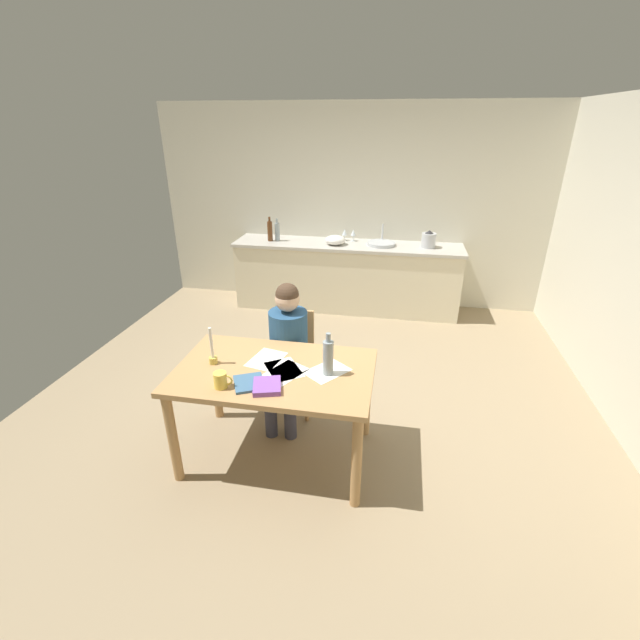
# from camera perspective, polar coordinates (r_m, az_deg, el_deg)

# --- Properties ---
(ground_plane) EXTENTS (5.20, 5.20, 0.04)m
(ground_plane) POSITION_cam_1_polar(r_m,az_deg,el_deg) (4.13, -0.74, -10.52)
(ground_plane) COLOR #937F60
(wall_back) EXTENTS (5.20, 0.12, 2.60)m
(wall_back) POSITION_cam_1_polar(r_m,az_deg,el_deg) (6.04, 4.16, 14.52)
(wall_back) COLOR beige
(wall_back) RESTS_ON ground
(kitchen_counter) EXTENTS (2.99, 0.64, 0.90)m
(kitchen_counter) POSITION_cam_1_polar(r_m,az_deg,el_deg) (5.90, 3.49, 5.79)
(kitchen_counter) COLOR beige
(kitchen_counter) RESTS_ON ground
(dining_table) EXTENTS (1.40, 0.87, 0.77)m
(dining_table) POSITION_cam_1_polar(r_m,az_deg,el_deg) (3.15, -5.97, -8.12)
(dining_table) COLOR tan
(dining_table) RESTS_ON ground
(chair_at_table) EXTENTS (0.41, 0.41, 0.88)m
(chair_at_table) POSITION_cam_1_polar(r_m,az_deg,el_deg) (3.81, -3.78, -4.71)
(chair_at_table) COLOR tan
(chair_at_table) RESTS_ON ground
(person_seated) EXTENTS (0.33, 0.60, 1.19)m
(person_seated) POSITION_cam_1_polar(r_m,az_deg,el_deg) (3.59, -4.37, -3.32)
(person_seated) COLOR navy
(person_seated) RESTS_ON ground
(coffee_mug) EXTENTS (0.13, 0.09, 0.11)m
(coffee_mug) POSITION_cam_1_polar(r_m,az_deg,el_deg) (2.93, -12.91, -7.71)
(coffee_mug) COLOR #F2CC4C
(coffee_mug) RESTS_ON dining_table
(candlestick) EXTENTS (0.06, 0.06, 0.28)m
(candlestick) POSITION_cam_1_polar(r_m,az_deg,el_deg) (3.21, -13.96, -4.30)
(candlestick) COLOR gold
(candlestick) RESTS_ON dining_table
(book_magazine) EXTENTS (0.23, 0.24, 0.03)m
(book_magazine) POSITION_cam_1_polar(r_m,az_deg,el_deg) (2.89, -6.99, -8.63)
(book_magazine) COLOR purple
(book_magazine) RESTS_ON dining_table
(book_cookery) EXTENTS (0.27, 0.28, 0.02)m
(book_cookery) POSITION_cam_1_polar(r_m,az_deg,el_deg) (2.95, -9.33, -8.16)
(book_cookery) COLOR #3B6284
(book_cookery) RESTS_ON dining_table
(paper_letter) EXTENTS (0.35, 0.36, 0.00)m
(paper_letter) POSITION_cam_1_polar(r_m,az_deg,el_deg) (3.06, 0.96, -6.73)
(paper_letter) COLOR white
(paper_letter) RESTS_ON dining_table
(paper_bill) EXTENTS (0.34, 0.36, 0.00)m
(paper_bill) POSITION_cam_1_polar(r_m,az_deg,el_deg) (3.09, -4.79, -6.50)
(paper_bill) COLOR white
(paper_bill) RESTS_ON dining_table
(paper_envelope) EXTENTS (0.27, 0.33, 0.00)m
(paper_envelope) POSITION_cam_1_polar(r_m,az_deg,el_deg) (3.22, -7.07, -5.15)
(paper_envelope) COLOR white
(paper_envelope) RESTS_ON dining_table
(paper_receipt) EXTENTS (0.33, 0.36, 0.00)m
(paper_receipt) POSITION_cam_1_polar(r_m,az_deg,el_deg) (3.05, -4.62, -6.90)
(paper_receipt) COLOR white
(paper_receipt) RESTS_ON dining_table
(wine_bottle_on_table) EXTENTS (0.07, 0.07, 0.31)m
(wine_bottle_on_table) POSITION_cam_1_polar(r_m,az_deg,el_deg) (2.96, 1.07, -4.90)
(wine_bottle_on_table) COLOR #8C999E
(wine_bottle_on_table) RESTS_ON dining_table
(sink_unit) EXTENTS (0.36, 0.36, 0.24)m
(sink_unit) POSITION_cam_1_polar(r_m,az_deg,el_deg) (5.74, 8.07, 9.95)
(sink_unit) COLOR #B2B7BC
(sink_unit) RESTS_ON kitchen_counter
(bottle_oil) EXTENTS (0.07, 0.07, 0.32)m
(bottle_oil) POSITION_cam_1_polar(r_m,az_deg,el_deg) (5.91, -6.60, 11.58)
(bottle_oil) COLOR #593319
(bottle_oil) RESTS_ON kitchen_counter
(bottle_vinegar) EXTENTS (0.06, 0.06, 0.29)m
(bottle_vinegar) POSITION_cam_1_polar(r_m,az_deg,el_deg) (5.91, -5.64, 11.51)
(bottle_vinegar) COLOR #8C999E
(bottle_vinegar) RESTS_ON kitchen_counter
(mixing_bowl) EXTENTS (0.27, 0.27, 0.12)m
(mixing_bowl) POSITION_cam_1_polar(r_m,az_deg,el_deg) (5.71, 2.03, 10.48)
(mixing_bowl) COLOR white
(mixing_bowl) RESTS_ON kitchen_counter
(stovetop_kettle) EXTENTS (0.18, 0.18, 0.22)m
(stovetop_kettle) POSITION_cam_1_polar(r_m,az_deg,el_deg) (5.72, 14.10, 10.19)
(stovetop_kettle) COLOR #B7BABF
(stovetop_kettle) RESTS_ON kitchen_counter
(wine_glass_near_sink) EXTENTS (0.07, 0.07, 0.15)m
(wine_glass_near_sink) POSITION_cam_1_polar(r_m,az_deg,el_deg) (5.89, 4.40, 11.35)
(wine_glass_near_sink) COLOR silver
(wine_glass_near_sink) RESTS_ON kitchen_counter
(wine_glass_by_kettle) EXTENTS (0.07, 0.07, 0.15)m
(wine_glass_by_kettle) POSITION_cam_1_polar(r_m,az_deg,el_deg) (5.90, 3.25, 11.41)
(wine_glass_by_kettle) COLOR silver
(wine_glass_by_kettle) RESTS_ON kitchen_counter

